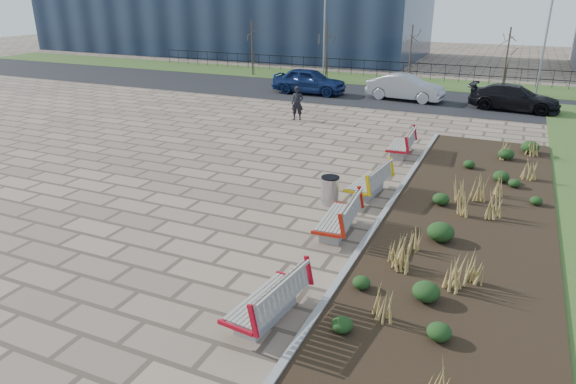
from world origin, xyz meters
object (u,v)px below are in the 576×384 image
at_px(pedestrian, 297,103).
at_px(bench_b, 337,216).
at_px(bench_c, 368,180).
at_px(bench_d, 400,143).
at_px(litter_bin, 330,191).
at_px(car_blue, 309,81).
at_px(car_black, 514,98).
at_px(lamp_east, 544,46).
at_px(lamp_west, 324,38).
at_px(bench_a, 266,297).
at_px(car_silver, 406,88).

bearing_deg(pedestrian, bench_b, -77.91).
xyz_separation_m(bench_b, bench_c, (0.00, 3.06, 0.00)).
height_order(bench_b, bench_d, same).
bearing_deg(bench_d, litter_bin, -101.20).
height_order(bench_c, pedestrian, pedestrian).
bearing_deg(bench_d, pedestrian, 144.80).
height_order(litter_bin, car_blue, car_blue).
height_order(bench_c, car_black, car_black).
bearing_deg(lamp_east, car_blue, -159.97).
relative_size(lamp_west, lamp_east, 1.00).
xyz_separation_m(bench_a, bench_c, (0.00, 7.35, 0.00)).
distance_m(bench_c, car_black, 15.79).
relative_size(pedestrian, lamp_west, 0.28).
height_order(bench_a, lamp_west, lamp_west).
xyz_separation_m(bench_d, car_blue, (-8.17, 10.62, 0.31)).
bearing_deg(bench_d, bench_c, -92.90).
relative_size(bench_d, car_black, 0.45).
bearing_deg(lamp_east, litter_bin, -105.38).
distance_m(litter_bin, lamp_east, 22.23).
bearing_deg(car_black, bench_b, 173.96).
bearing_deg(bench_c, bench_b, -83.69).
height_order(car_silver, lamp_west, lamp_west).
bearing_deg(lamp_east, bench_c, -103.98).
bearing_deg(lamp_east, car_black, -103.84).
bearing_deg(bench_b, lamp_west, 107.71).
bearing_deg(pedestrian, car_black, 18.75).
bearing_deg(bench_a, car_blue, 116.62).
xyz_separation_m(pedestrian, car_blue, (-2.08, 6.76, -0.03)).
height_order(bench_d, lamp_east, lamp_east).
xyz_separation_m(litter_bin, pedestrian, (-5.24, 9.72, 0.41)).
height_order(bench_d, car_silver, car_silver).
bearing_deg(car_silver, bench_d, -162.73).
xyz_separation_m(bench_c, bench_d, (0.00, 4.67, 0.00)).
bearing_deg(car_black, pedestrian, 130.14).
xyz_separation_m(car_blue, lamp_west, (-0.83, 4.80, 2.23)).
xyz_separation_m(bench_d, litter_bin, (-0.86, -5.87, -0.07)).
bearing_deg(lamp_east, bench_b, -102.19).
bearing_deg(litter_bin, lamp_east, 74.62).
distance_m(bench_d, car_blue, 13.40).
bearing_deg(bench_d, car_black, 67.34).
bearing_deg(pedestrian, lamp_east, 30.52).
bearing_deg(lamp_west, car_black, -20.38).
bearing_deg(litter_bin, car_black, 74.17).
height_order(bench_d, litter_bin, bench_d).
relative_size(pedestrian, car_silver, 0.37).
xyz_separation_m(litter_bin, car_black, (4.68, 16.52, 0.27)).
bearing_deg(car_black, bench_a, 176.14).
height_order(bench_c, bench_d, same).
relative_size(car_blue, car_silver, 1.03).
distance_m(bench_a, pedestrian, 17.00).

